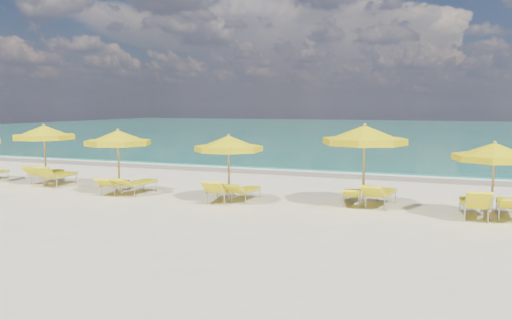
% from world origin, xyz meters
% --- Properties ---
extents(ground_plane, '(120.00, 120.00, 0.00)m').
position_xyz_m(ground_plane, '(0.00, 0.00, 0.00)').
color(ground_plane, beige).
extents(ocean, '(120.00, 80.00, 0.30)m').
position_xyz_m(ocean, '(0.00, 48.00, 0.00)').
color(ocean, '#126751').
rests_on(ocean, ground).
extents(wet_sand_band, '(120.00, 2.60, 0.01)m').
position_xyz_m(wet_sand_band, '(0.00, 7.40, 0.00)').
color(wet_sand_band, tan).
rests_on(wet_sand_band, ground).
extents(foam_line, '(120.00, 1.20, 0.03)m').
position_xyz_m(foam_line, '(0.00, 8.20, 0.00)').
color(foam_line, white).
rests_on(foam_line, ground).
extents(whitecap_near, '(14.00, 0.36, 0.05)m').
position_xyz_m(whitecap_near, '(-6.00, 17.00, 0.00)').
color(whitecap_near, white).
rests_on(whitecap_near, ground).
extents(whitecap_far, '(18.00, 0.30, 0.05)m').
position_xyz_m(whitecap_far, '(8.00, 24.00, 0.00)').
color(whitecap_far, white).
rests_on(whitecap_far, ground).
extents(umbrella_2, '(3.14, 3.14, 2.43)m').
position_xyz_m(umbrella_2, '(-8.41, 0.26, 2.07)').
color(umbrella_2, tan).
rests_on(umbrella_2, ground).
extents(umbrella_3, '(2.33, 2.33, 2.34)m').
position_xyz_m(umbrella_3, '(-4.45, -0.45, 2.00)').
color(umbrella_3, tan).
rests_on(umbrella_3, ground).
extents(umbrella_4, '(2.86, 2.86, 2.24)m').
position_xyz_m(umbrella_4, '(-0.21, -0.46, 1.91)').
color(umbrella_4, tan).
rests_on(umbrella_4, ground).
extents(umbrella_5, '(2.64, 2.64, 2.61)m').
position_xyz_m(umbrella_5, '(3.99, 0.30, 2.23)').
color(umbrella_5, tan).
rests_on(umbrella_5, ground).
extents(umbrella_6, '(2.42, 2.42, 2.20)m').
position_xyz_m(umbrella_6, '(7.56, -0.30, 1.88)').
color(umbrella_6, tan).
rests_on(umbrella_6, ground).
extents(lounger_2_left, '(0.90, 2.02, 0.82)m').
position_xyz_m(lounger_2_left, '(-8.95, 0.84, 0.24)').
color(lounger_2_left, '#A5A8AD').
rests_on(lounger_2_left, ground).
extents(lounger_2_right, '(0.89, 2.02, 0.90)m').
position_xyz_m(lounger_2_right, '(-7.89, 0.41, 0.24)').
color(lounger_2_right, '#A5A8AD').
rests_on(lounger_2_right, ground).
extents(lounger_3_left, '(0.85, 1.79, 0.68)m').
position_xyz_m(lounger_3_left, '(-4.81, -0.26, 0.20)').
color(lounger_3_left, '#A5A8AD').
rests_on(lounger_3_left, ground).
extents(lounger_3_right, '(0.78, 1.99, 0.72)m').
position_xyz_m(lounger_3_right, '(-3.92, -0.06, 0.23)').
color(lounger_3_right, '#A5A8AD').
rests_on(lounger_3_right, ground).
extents(lounger_4_left, '(0.96, 2.03, 0.84)m').
position_xyz_m(lounger_4_left, '(-0.60, -0.30, 0.24)').
color(lounger_4_left, '#A5A8AD').
rests_on(lounger_4_left, ground).
extents(lounger_4_right, '(0.69, 1.74, 0.70)m').
position_xyz_m(lounger_4_right, '(0.15, 0.09, 0.20)').
color(lounger_4_right, '#A5A8AD').
rests_on(lounger_4_right, ground).
extents(lounger_5_left, '(0.74, 1.73, 0.64)m').
position_xyz_m(lounger_5_left, '(3.58, 0.73, 0.20)').
color(lounger_5_left, '#A5A8AD').
rests_on(lounger_5_left, ground).
extents(lounger_5_right, '(0.97, 2.10, 0.83)m').
position_xyz_m(lounger_5_right, '(4.47, 0.74, 0.24)').
color(lounger_5_right, '#A5A8AD').
rests_on(lounger_5_right, ground).
extents(lounger_6_left, '(0.77, 1.96, 0.94)m').
position_xyz_m(lounger_6_left, '(7.13, -0.04, 0.25)').
color(lounger_6_left, '#A5A8AD').
rests_on(lounger_6_left, ground).
extents(lounger_6_right, '(0.73, 2.00, 0.77)m').
position_xyz_m(lounger_6_right, '(8.07, 0.28, 0.23)').
color(lounger_6_right, '#A5A8AD').
rests_on(lounger_6_right, ground).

